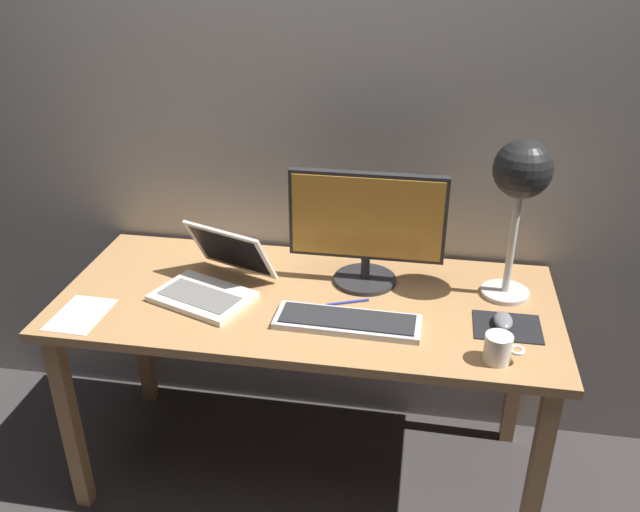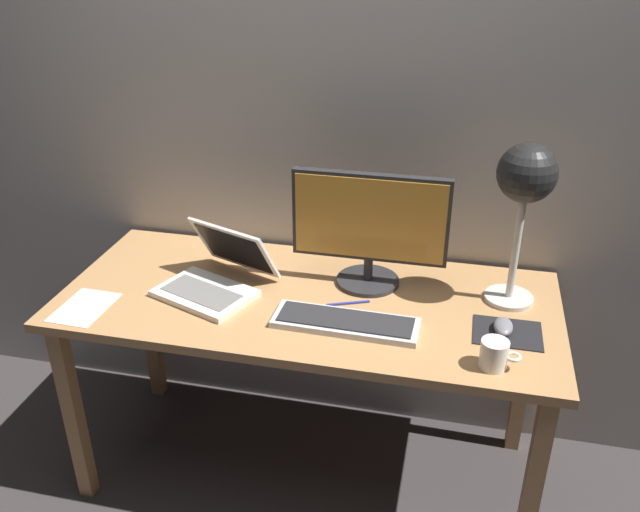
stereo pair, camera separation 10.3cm
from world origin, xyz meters
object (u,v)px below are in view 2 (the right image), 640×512
at_px(coffee_mug, 495,354).
at_px(monitor, 370,226).
at_px(laptop, 219,271).
at_px(desk_lamp, 526,184).
at_px(mouse, 503,326).
at_px(pen, 348,303).
at_px(keyboard_main, 346,322).

bearing_deg(coffee_mug, monitor, 136.77).
distance_m(laptop, coffee_mug, 0.92).
bearing_deg(desk_lamp, mouse, -96.12).
distance_m(laptop, desk_lamp, 1.00).
bearing_deg(pen, laptop, 178.10).
distance_m(desk_lamp, mouse, 0.43).
distance_m(monitor, coffee_mug, 0.59).
xyz_separation_m(keyboard_main, desk_lamp, (0.48, 0.27, 0.39)).
bearing_deg(desk_lamp, coffee_mug, -97.36).
bearing_deg(monitor, pen, -104.27).
height_order(keyboard_main, coffee_mug, coffee_mug).
relative_size(keyboard_main, mouse, 4.62).
xyz_separation_m(desk_lamp, mouse, (-0.02, -0.20, -0.38)).
distance_m(desk_lamp, pen, 0.65).
bearing_deg(monitor, laptop, -164.02).
height_order(mouse, coffee_mug, coffee_mug).
bearing_deg(pen, mouse, -6.54).
bearing_deg(coffee_mug, keyboard_main, 165.64).
xyz_separation_m(laptop, coffee_mug, (0.89, -0.25, -0.02)).
height_order(laptop, desk_lamp, desk_lamp).
distance_m(monitor, laptop, 0.52).
bearing_deg(keyboard_main, coffee_mug, -14.36).
xyz_separation_m(coffee_mug, pen, (-0.45, 0.24, -0.04)).
height_order(monitor, keyboard_main, monitor).
relative_size(laptop, desk_lamp, 0.78).
height_order(monitor, desk_lamp, desk_lamp).
height_order(monitor, coffee_mug, monitor).
xyz_separation_m(monitor, desk_lamp, (0.46, -0.01, 0.19)).
relative_size(monitor, mouse, 5.29).
distance_m(laptop, mouse, 0.92).
relative_size(monitor, coffee_mug, 4.55).
xyz_separation_m(mouse, coffee_mug, (-0.03, -0.18, 0.02)).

